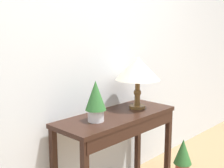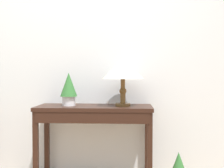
# 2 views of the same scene
# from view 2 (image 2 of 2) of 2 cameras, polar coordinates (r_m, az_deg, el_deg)

# --- Properties ---
(back_wall_with_art) EXTENTS (9.00, 0.10, 2.80)m
(back_wall_with_art) POSITION_cam_2_polar(r_m,az_deg,el_deg) (3.08, -4.20, 8.18)
(back_wall_with_art) COLOR silver
(back_wall_with_art) RESTS_ON ground
(console_table) EXTENTS (1.09, 0.42, 0.76)m
(console_table) POSITION_cam_2_polar(r_m,az_deg,el_deg) (2.76, -3.54, -6.74)
(console_table) COLOR black
(console_table) RESTS_ON ground
(table_lamp) EXTENTS (0.39, 0.39, 0.46)m
(table_lamp) POSITION_cam_2_polar(r_m,az_deg,el_deg) (2.73, 2.15, 2.89)
(table_lamp) COLOR brown
(table_lamp) RESTS_ON console_table
(potted_plant_on_console) EXTENTS (0.16, 0.16, 0.32)m
(potted_plant_on_console) POSITION_cam_2_polar(r_m,az_deg,el_deg) (2.78, -8.50, -0.71)
(potted_plant_on_console) COLOR silver
(potted_plant_on_console) RESTS_ON console_table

